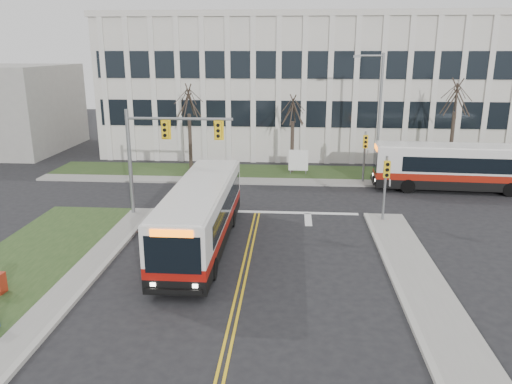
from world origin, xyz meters
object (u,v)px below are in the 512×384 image
object	(u,v)px
streetlight	(377,111)
directory_sign	(298,161)
bus_main	(201,217)
bus_cross	(462,169)

from	to	relation	value
streetlight	directory_sign	distance (m)	6.96
streetlight	directory_sign	world-z (taller)	streetlight
directory_sign	streetlight	bearing A→B (deg)	-13.23
streetlight	bus_main	size ratio (longest dim) A/B	0.79
streetlight	bus_main	xyz separation A→B (m)	(-10.40, -13.58, -3.65)
directory_sign	bus_cross	xyz separation A→B (m)	(11.13, -3.50, 0.38)
streetlight	directory_sign	size ratio (longest dim) A/B	4.60
bus_main	bus_cross	distance (m)	19.64
directory_sign	bus_main	distance (m)	15.66
bus_cross	streetlight	bearing A→B (deg)	-108.17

